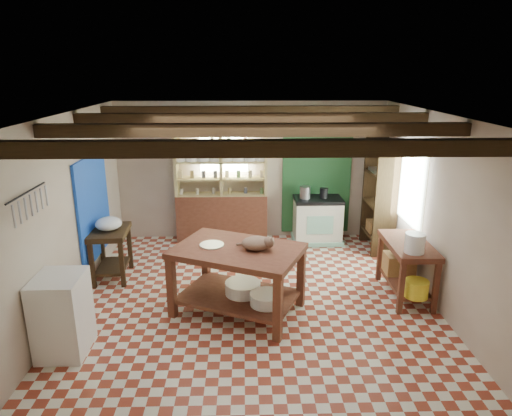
{
  "coord_description": "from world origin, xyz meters",
  "views": [
    {
      "loc": [
        -0.13,
        -5.93,
        3.16
      ],
      "look_at": [
        0.04,
        0.3,
        1.25
      ],
      "focal_mm": 32.0,
      "sensor_mm": 36.0,
      "label": 1
    }
  ],
  "objects_px": {
    "stove": "(317,220)",
    "right_counter": "(406,269)",
    "white_cabinet": "(62,315)",
    "prep_table": "(112,254)",
    "cat": "(257,243)",
    "work_table": "(238,280)"
  },
  "relations": [
    {
      "from": "stove",
      "to": "right_counter",
      "type": "bearing_deg",
      "value": -67.41
    },
    {
      "from": "stove",
      "to": "white_cabinet",
      "type": "bearing_deg",
      "value": -136.24
    },
    {
      "from": "white_cabinet",
      "to": "prep_table",
      "type": "bearing_deg",
      "value": 88.81
    },
    {
      "from": "cat",
      "to": "prep_table",
      "type": "bearing_deg",
      "value": 166.86
    },
    {
      "from": "prep_table",
      "to": "right_counter",
      "type": "distance_m",
      "value": 4.44
    },
    {
      "from": "stove",
      "to": "prep_table",
      "type": "bearing_deg",
      "value": -157.82
    },
    {
      "from": "right_counter",
      "to": "prep_table",
      "type": "bearing_deg",
      "value": 171.53
    },
    {
      "from": "work_table",
      "to": "right_counter",
      "type": "relative_size",
      "value": 1.42
    },
    {
      "from": "stove",
      "to": "work_table",
      "type": "bearing_deg",
      "value": -120.75
    },
    {
      "from": "stove",
      "to": "prep_table",
      "type": "height_order",
      "value": "stove"
    },
    {
      "from": "right_counter",
      "to": "cat",
      "type": "distance_m",
      "value": 2.28
    },
    {
      "from": "white_cabinet",
      "to": "cat",
      "type": "xyz_separation_m",
      "value": [
        2.25,
        0.81,
        0.53
      ]
    },
    {
      "from": "white_cabinet",
      "to": "work_table",
      "type": "bearing_deg",
      "value": 22.8
    },
    {
      "from": "stove",
      "to": "cat",
      "type": "relative_size",
      "value": 2.26
    },
    {
      "from": "prep_table",
      "to": "white_cabinet",
      "type": "relative_size",
      "value": 0.85
    },
    {
      "from": "white_cabinet",
      "to": "right_counter",
      "type": "bearing_deg",
      "value": 15.15
    },
    {
      "from": "stove",
      "to": "cat",
      "type": "distance_m",
      "value": 2.93
    },
    {
      "from": "prep_table",
      "to": "work_table",
      "type": "bearing_deg",
      "value": -32.63
    },
    {
      "from": "stove",
      "to": "cat",
      "type": "xyz_separation_m",
      "value": [
        -1.22,
        -2.6,
        0.57
      ]
    },
    {
      "from": "right_counter",
      "to": "stove",
      "type": "bearing_deg",
      "value": 114.07
    },
    {
      "from": "stove",
      "to": "prep_table",
      "type": "xyz_separation_m",
      "value": [
        -3.44,
        -1.46,
        -0.03
      ]
    },
    {
      "from": "work_table",
      "to": "right_counter",
      "type": "distance_m",
      "value": 2.43
    }
  ]
}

